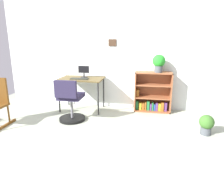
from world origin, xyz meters
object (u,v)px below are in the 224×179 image
at_px(bookshelf_low, 152,94).
at_px(office_chair, 70,103).
at_px(monitor, 84,72).
at_px(potted_plant_on_shelf, 159,62).
at_px(keyboard, 79,79).
at_px(desk, 82,81).
at_px(potted_plant_floor, 206,124).

bearing_deg(bookshelf_low, office_chair, -150.37).
distance_m(monitor, potted_plant_on_shelf, 1.67).
height_order(keyboard, bookshelf_low, bookshelf_low).
relative_size(desk, keyboard, 2.47).
height_order(monitor, bookshelf_low, monitor).
bearing_deg(bookshelf_low, potted_plant_on_shelf, -28.39).
xyz_separation_m(desk, potted_plant_on_shelf, (1.68, 0.16, 0.43)).
distance_m(keyboard, bookshelf_low, 1.66).
relative_size(potted_plant_on_shelf, potted_plant_floor, 1.09).
bearing_deg(monitor, potted_plant_floor, -20.39).
bearing_deg(potted_plant_floor, office_chair, 176.90).
bearing_deg(keyboard, monitor, 79.30).
bearing_deg(office_chair, monitor, 86.95).
bearing_deg(monitor, office_chair, -93.05).
relative_size(keyboard, potted_plant_floor, 1.13).
height_order(desk, potted_plant_on_shelf, potted_plant_on_shelf).
xyz_separation_m(office_chair, potted_plant_on_shelf, (1.69, 0.85, 0.73)).
relative_size(office_chair, potted_plant_on_shelf, 2.27).
bearing_deg(potted_plant_on_shelf, monitor, -177.35).
xyz_separation_m(keyboard, office_chair, (-0.00, -0.57, -0.37)).
distance_m(office_chair, potted_plant_floor, 2.50).
xyz_separation_m(desk, keyboard, (-0.01, -0.12, 0.07)).
bearing_deg(bookshelf_low, potted_plant_floor, -49.28).
bearing_deg(keyboard, potted_plant_on_shelf, 9.44).
distance_m(desk, potted_plant_on_shelf, 1.75).
xyz_separation_m(keyboard, potted_plant_on_shelf, (1.69, 0.28, 0.36)).
relative_size(monitor, potted_plant_floor, 0.76).
bearing_deg(desk, potted_plant_floor, -18.46).
height_order(office_chair, potted_plant_floor, office_chair).
bearing_deg(monitor, potted_plant_on_shelf, 2.65).
xyz_separation_m(monitor, potted_plant_floor, (2.45, -0.91, -0.69)).
bearing_deg(potted_plant_floor, keyboard, 164.18).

